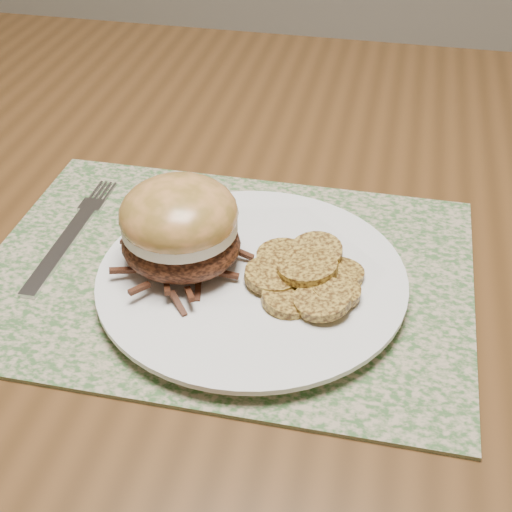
{
  "coord_description": "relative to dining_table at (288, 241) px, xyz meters",
  "views": [
    {
      "loc": [
        0.11,
        -0.67,
        1.17
      ],
      "look_at": [
        0.0,
        -0.19,
        0.79
      ],
      "focal_mm": 50.0,
      "sensor_mm": 36.0,
      "label": 1
    }
  ],
  "objects": [
    {
      "name": "dinner_plate",
      "position": [
        -0.0,
        -0.19,
        0.09
      ],
      "size": [
        0.26,
        0.26,
        0.02
      ],
      "primitive_type": "cylinder",
      "color": "white",
      "rests_on": "placemat"
    },
    {
      "name": "dining_table",
      "position": [
        0.0,
        0.0,
        0.0
      ],
      "size": [
        1.5,
        0.9,
        0.75
      ],
      "color": "#563518",
      "rests_on": "ground"
    },
    {
      "name": "fork",
      "position": [
        -0.19,
        -0.15,
        0.09
      ],
      "size": [
        0.02,
        0.2,
        0.0
      ],
      "rotation": [
        0.0,
        0.0,
        0.0
      ],
      "color": "silver",
      "rests_on": "placemat"
    },
    {
      "name": "placemat",
      "position": [
        -0.03,
        -0.17,
        0.08
      ],
      "size": [
        0.45,
        0.33,
        0.0
      ],
      "primitive_type": "cube",
      "color": "#3D6132",
      "rests_on": "dining_table"
    },
    {
      "name": "pork_sandwich",
      "position": [
        -0.07,
        -0.19,
        0.14
      ],
      "size": [
        0.13,
        0.13,
        0.08
      ],
      "rotation": [
        0.0,
        0.0,
        -0.28
      ],
      "color": "black",
      "rests_on": "dinner_plate"
    },
    {
      "name": "roasted_potatoes",
      "position": [
        0.05,
        -0.19,
        0.11
      ],
      "size": [
        0.11,
        0.13,
        0.03
      ],
      "color": "#AA8632",
      "rests_on": "dinner_plate"
    }
  ]
}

